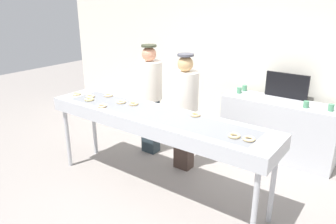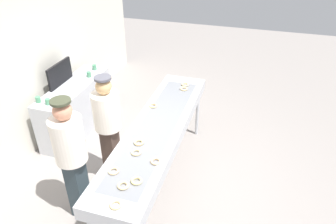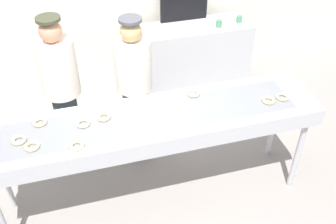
{
  "view_description": "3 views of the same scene",
  "coord_description": "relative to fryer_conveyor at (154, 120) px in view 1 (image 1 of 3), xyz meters",
  "views": [
    {
      "loc": [
        2.25,
        -2.79,
        2.34
      ],
      "look_at": [
        0.16,
        0.05,
        1.08
      ],
      "focal_mm": 34.4,
      "sensor_mm": 36.0,
      "label": 1
    },
    {
      "loc": [
        -3.16,
        -1.1,
        3.34
      ],
      "look_at": [
        0.26,
        -0.06,
        1.11
      ],
      "focal_mm": 33.67,
      "sensor_mm": 36.0,
      "label": 2
    },
    {
      "loc": [
        -0.59,
        -2.57,
        3.19
      ],
      "look_at": [
        0.13,
        0.0,
        1.06
      ],
      "focal_mm": 41.93,
      "sensor_mm": 36.0,
      "label": 3
    }
  ],
  "objects": [
    {
      "name": "ground_plane",
      "position": [
        0.0,
        0.0,
        -0.96
      ],
      "size": [
        16.0,
        16.0,
        0.0
      ],
      "primitive_type": "plane",
      "color": "gray"
    },
    {
      "name": "back_wall",
      "position": [
        0.0,
        2.28,
        0.58
      ],
      "size": [
        8.0,
        0.12,
        3.07
      ],
      "primitive_type": "cube",
      "color": "silver",
      "rests_on": "ground"
    },
    {
      "name": "fryer_conveyor",
      "position": [
        0.0,
        0.0,
        0.0
      ],
      "size": [
        3.0,
        0.66,
        1.04
      ],
      "color": "#B7BABF",
      "rests_on": "ground"
    },
    {
      "name": "plain_donut_0",
      "position": [
        -0.67,
        -0.21,
        0.1
      ],
      "size": [
        0.14,
        0.14,
        0.03
      ],
      "primitive_type": "torus",
      "rotation": [
        0.0,
        0.0,
        0.18
      ],
      "color": "#EEC28C",
      "rests_on": "fryer_conveyor"
    },
    {
      "name": "plain_donut_1",
      "position": [
        -1.01,
        -0.12,
        0.1
      ],
      "size": [
        0.17,
        0.17,
        0.03
      ],
      "primitive_type": "torus",
      "rotation": [
        0.0,
        0.0,
        2.48
      ],
      "color": "#EED585",
      "rests_on": "fryer_conveyor"
    },
    {
      "name": "plain_donut_2",
      "position": [
        0.44,
        0.21,
        0.1
      ],
      "size": [
        0.17,
        0.17,
        0.03
      ],
      "primitive_type": "torus",
      "rotation": [
        0.0,
        0.0,
        0.79
      ],
      "color": "#F5C783",
      "rests_on": "fryer_conveyor"
    },
    {
      "name": "plain_donut_3",
      "position": [
        -0.42,
        0.09,
        0.1
      ],
      "size": [
        0.17,
        0.17,
        0.03
      ],
      "primitive_type": "torus",
      "rotation": [
        0.0,
        0.0,
        2.36
      ],
      "color": "#F2C882",
      "rests_on": "fryer_conveyor"
    },
    {
      "name": "plain_donut_4",
      "position": [
        -1.12,
        -0.01,
        0.1
      ],
      "size": [
        0.17,
        0.17,
        0.03
      ],
      "primitive_type": "torus",
      "rotation": [
        0.0,
        0.0,
        0.96
      ],
      "color": "beige",
      "rests_on": "fryer_conveyor"
    },
    {
      "name": "plain_donut_5",
      "position": [
        1.06,
        -0.08,
        0.1
      ],
      "size": [
        0.17,
        0.17,
        0.03
      ],
      "primitive_type": "torus",
      "rotation": [
        0.0,
        0.0,
        0.91
      ],
      "color": "#E7C78A",
      "rests_on": "fryer_conveyor"
    },
    {
      "name": "plain_donut_6",
      "position": [
        -0.95,
        0.17,
        0.1
      ],
      "size": [
        0.17,
        0.17,
        0.03
      ],
      "primitive_type": "torus",
      "rotation": [
        0.0,
        0.0,
        0.92
      ],
      "color": "beige",
      "rests_on": "fryer_conveyor"
    },
    {
      "name": "plain_donut_7",
      "position": [
        -0.6,
        0.05,
        0.1
      ],
      "size": [
        0.16,
        0.16,
        0.03
      ],
      "primitive_type": "torus",
      "rotation": [
        0.0,
        0.0,
        2.63
      ],
      "color": "beige",
      "rests_on": "fryer_conveyor"
    },
    {
      "name": "plain_donut_8",
      "position": [
        1.21,
        -0.06,
        0.1
      ],
      "size": [
        0.17,
        0.17,
        0.03
      ],
      "primitive_type": "torus",
      "rotation": [
        0.0,
        0.0,
        2.54
      ],
      "color": "beige",
      "rests_on": "fryer_conveyor"
    },
    {
      "name": "plain_donut_9",
      "position": [
        -1.36,
        -0.05,
        0.1
      ],
      "size": [
        0.17,
        0.17,
        0.03
      ],
      "primitive_type": "torus",
      "rotation": [
        0.0,
        0.0,
        2.29
      ],
      "color": "#EDCB89",
      "rests_on": "fryer_conveyor"
    },
    {
      "name": "worker_baker",
      "position": [
        -0.74,
        0.82,
        0.03
      ],
      "size": [
        0.37,
        0.37,
        1.7
      ],
      "rotation": [
        0.0,
        0.0,
        3.12
      ],
      "color": "#263339",
      "rests_on": "ground"
    },
    {
      "name": "worker_assistant",
      "position": [
        -0.03,
        0.7,
        0.0
      ],
      "size": [
        0.37,
        0.37,
        1.65
      ],
      "rotation": [
        0.0,
        0.0,
        3.26
      ],
      "color": "#3E2E27",
      "rests_on": "ground"
    },
    {
      "name": "prep_counter",
      "position": [
        0.92,
        1.83,
        -0.5
      ],
      "size": [
        1.68,
        0.51,
        0.9
      ],
      "primitive_type": "cube",
      "color": "#B7BABF",
      "rests_on": "ground"
    },
    {
      "name": "paper_cup_0",
      "position": [
        1.6,
        1.77,
        -0.01
      ],
      "size": [
        0.08,
        0.08,
        0.09
      ],
      "primitive_type": "cylinder",
      "color": "#4C8C66",
      "rests_on": "prep_counter"
    },
    {
      "name": "paper_cup_1",
      "position": [
        1.3,
        1.72,
        -0.01
      ],
      "size": [
        0.08,
        0.08,
        0.09
      ],
      "primitive_type": "cylinder",
      "color": "#4C8C66",
      "rests_on": "prep_counter"
    },
    {
      "name": "paper_cup_2",
      "position": [
        0.25,
        1.84,
        -0.01
      ],
      "size": [
        0.08,
        0.08,
        0.09
      ],
      "primitive_type": "cylinder",
      "color": "#4C8C66",
      "rests_on": "prep_counter"
    },
    {
      "name": "paper_cup_3",
      "position": [
        0.27,
        2.02,
        -0.01
      ],
      "size": [
        0.08,
        0.08,
        0.09
      ],
      "primitive_type": "cylinder",
      "color": "#4C8C66",
      "rests_on": "prep_counter"
    },
    {
      "name": "menu_display",
      "position": [
        0.92,
        2.03,
        0.13
      ],
      "size": [
        0.63,
        0.04,
        0.37
      ],
      "primitive_type": "cube",
      "color": "black",
      "rests_on": "prep_counter"
    }
  ]
}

